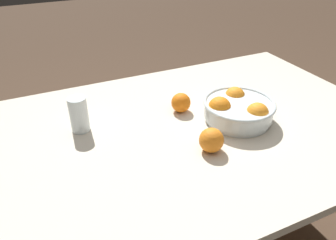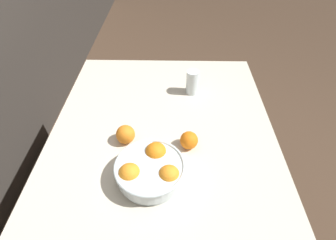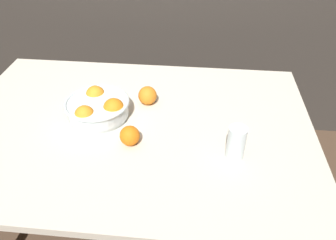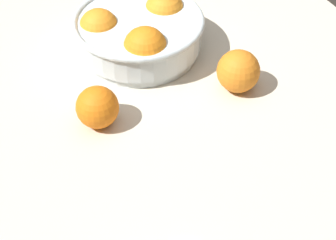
# 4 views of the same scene
# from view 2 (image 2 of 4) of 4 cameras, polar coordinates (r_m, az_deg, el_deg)

# --- Properties ---
(ground_plane) EXTENTS (12.00, 12.00, 0.00)m
(ground_plane) POSITION_cam_2_polar(r_m,az_deg,el_deg) (1.73, -0.94, -22.58)
(ground_plane) COLOR #4C3828
(dining_table) EXTENTS (1.44, 0.99, 0.74)m
(dining_table) POSITION_cam_2_polar(r_m,az_deg,el_deg) (1.15, -1.31, -8.48)
(dining_table) COLOR beige
(dining_table) RESTS_ON ground_plane
(fruit_bowl) EXTENTS (0.26, 0.26, 0.10)m
(fruit_bowl) POSITION_cam_2_polar(r_m,az_deg,el_deg) (0.98, -3.85, -10.75)
(fruit_bowl) COLOR silver
(fruit_bowl) RESTS_ON dining_table
(juice_glass) EXTENTS (0.06, 0.06, 0.13)m
(juice_glass) POSITION_cam_2_polar(r_m,az_deg,el_deg) (1.36, 5.30, 7.92)
(juice_glass) COLOR #F4A314
(juice_glass) RESTS_ON dining_table
(orange_loose_near_bowl) EXTENTS (0.07, 0.07, 0.07)m
(orange_loose_near_bowl) POSITION_cam_2_polar(r_m,az_deg,el_deg) (1.08, 4.59, -4.42)
(orange_loose_near_bowl) COLOR orange
(orange_loose_near_bowl) RESTS_ON dining_table
(orange_loose_front) EXTENTS (0.08, 0.08, 0.08)m
(orange_loose_front) POSITION_cam_2_polar(r_m,az_deg,el_deg) (1.11, -9.23, -3.11)
(orange_loose_front) COLOR orange
(orange_loose_front) RESTS_ON dining_table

